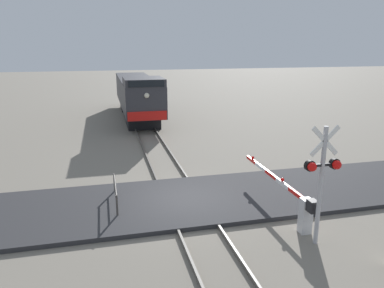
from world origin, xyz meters
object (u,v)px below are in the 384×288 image
object	(u,v)px
locomotive	(137,94)
crossing_signal	(322,173)
crossing_gate	(296,202)
guard_railing	(116,192)

from	to	relation	value
locomotive	crossing_signal	world-z (taller)	crossing_signal
crossing_gate	locomotive	bearing A→B (deg)	99.23
crossing_gate	guard_railing	size ratio (longest dim) A/B	2.36
crossing_signal	crossing_gate	bearing A→B (deg)	89.55
crossing_gate	crossing_signal	bearing A→B (deg)	-90.45
guard_railing	crossing_signal	bearing A→B (deg)	-35.74
locomotive	crossing_signal	size ratio (longest dim) A/B	3.77
locomotive	crossing_signal	xyz separation A→B (m)	(3.44, -22.69, 0.37)
locomotive	crossing_gate	size ratio (longest dim) A/B	2.55
guard_railing	crossing_gate	bearing A→B (deg)	-25.92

